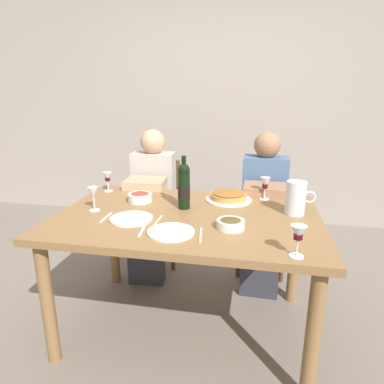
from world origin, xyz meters
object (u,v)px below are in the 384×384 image
diner_right (264,206)px  water_pitcher (296,200)px  baked_tart (229,196)px  wine_glass_left_diner (265,184)px  dinner_plate_left_setting (131,219)px  salad_bowl (140,197)px  chair_left (158,204)px  wine_bottle (184,186)px  diner_left (151,199)px  olive_bowl (231,223)px  wine_glass_right_diner (93,194)px  dining_table (187,229)px  wine_glass_spare (107,178)px  wine_glass_centre (298,234)px  dinner_plate_right_setting (171,232)px  chair_right (263,210)px

diner_right → water_pitcher: bearing=107.7°
baked_tart → wine_glass_left_diner: (0.23, 0.07, 0.08)m
baked_tart → dinner_plate_left_setting: size_ratio=1.26×
salad_bowl → chair_left: size_ratio=0.18×
salad_bowl → dinner_plate_left_setting: (0.06, -0.32, -0.03)m
wine_bottle → diner_left: 0.76m
water_pitcher → olive_bowl: (-0.35, -0.29, -0.06)m
water_pitcher → wine_glass_left_diner: water_pitcher is taller
wine_glass_right_diner → wine_bottle: bearing=15.7°
dining_table → olive_bowl: size_ratio=10.33×
dining_table → wine_glass_spare: 0.77m
wine_glass_left_diner → chair_left: 1.11m
wine_glass_centre → wine_glass_left_diner: bearing=98.9°
diner_right → dinner_plate_right_setting: bearing=65.5°
wine_bottle → dinner_plate_right_setting: 0.41m
baked_tart → chair_right: (0.24, 0.60, -0.29)m
salad_bowl → olive_bowl: size_ratio=1.08×
dinner_plate_left_setting → diner_right: diner_right is taller
olive_bowl → wine_glass_centre: bearing=-40.6°
dinner_plate_left_setting → baked_tart: bearing=42.5°
dinner_plate_right_setting → diner_left: 1.06m
diner_left → chair_right: diner_left is taller
diner_left → chair_left: bearing=-90.8°
baked_tart → diner_right: diner_right is taller
wine_glass_spare → water_pitcher: bearing=-10.6°
olive_bowl → wine_glass_right_diner: 0.83m
wine_bottle → olive_bowl: bearing=-41.0°
dinner_plate_right_setting → diner_left: bearing=113.4°
dining_table → baked_tart: size_ratio=5.01×
chair_left → dining_table: bearing=111.9°
wine_bottle → chair_right: wine_bottle is taller
water_pitcher → diner_left: diner_left is taller
diner_left → salad_bowl: bearing=95.7°
dining_table → chair_right: bearing=63.7°
wine_glass_left_diner → chair_left: (-0.90, 0.54, -0.37)m
wine_glass_spare → diner_left: (0.21, 0.32, -0.24)m
wine_bottle → wine_glass_right_diner: (-0.51, -0.14, -0.03)m
water_pitcher → olive_bowl: size_ratio=1.33×
wine_glass_right_diner → wine_glass_centre: bearing=-18.6°
wine_glass_spare → chair_left: wine_glass_spare is taller
dining_table → wine_bottle: bearing=112.3°
diner_left → wine_bottle: bearing=120.0°
olive_bowl → dinner_plate_right_setting: olive_bowl is taller
olive_bowl → wine_glass_centre: size_ratio=1.03×
diner_left → chair_right: 0.93m
chair_left → diner_left: 0.26m
wine_glass_left_diner → diner_right: diner_right is taller
wine_bottle → wine_glass_spare: bearing=157.0°
water_pitcher → olive_bowl: bearing=-140.2°
dinner_plate_left_setting → dinner_plate_right_setting: bearing=-28.0°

